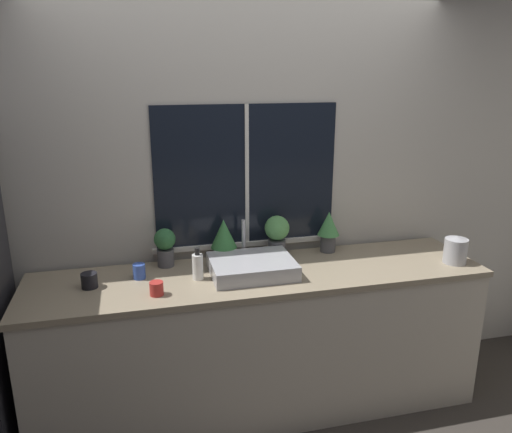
{
  "coord_description": "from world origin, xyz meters",
  "views": [
    {
      "loc": [
        -0.69,
        -2.35,
        2.09
      ],
      "look_at": [
        -0.03,
        0.31,
        1.27
      ],
      "focal_mm": 35.0,
      "sensor_mm": 36.0,
      "label": 1
    }
  ],
  "objects_px": {
    "potted_plant_far_left": "(165,245)",
    "mug_red": "(157,289)",
    "potted_plant_far_right": "(328,229)",
    "potted_plant_center_right": "(277,233)",
    "sink": "(252,266)",
    "soap_bottle": "(198,266)",
    "mug_black": "(89,280)",
    "kettle": "(456,250)",
    "mug_blue": "(139,271)",
    "potted_plant_center_left": "(224,237)"
  },
  "relations": [
    {
      "from": "mug_black",
      "to": "kettle",
      "type": "relative_size",
      "value": 0.51
    },
    {
      "from": "potted_plant_far_left",
      "to": "kettle",
      "type": "distance_m",
      "value": 1.8
    },
    {
      "from": "soap_bottle",
      "to": "mug_blue",
      "type": "distance_m",
      "value": 0.34
    },
    {
      "from": "mug_black",
      "to": "kettle",
      "type": "distance_m",
      "value": 2.19
    },
    {
      "from": "potted_plant_far_left",
      "to": "potted_plant_center_left",
      "type": "bearing_deg",
      "value": 0.0
    },
    {
      "from": "mug_black",
      "to": "potted_plant_center_left",
      "type": "bearing_deg",
      "value": 15.51
    },
    {
      "from": "soap_bottle",
      "to": "mug_blue",
      "type": "height_order",
      "value": "soap_bottle"
    },
    {
      "from": "sink",
      "to": "soap_bottle",
      "type": "height_order",
      "value": "sink"
    },
    {
      "from": "sink",
      "to": "potted_plant_far_left",
      "type": "distance_m",
      "value": 0.55
    },
    {
      "from": "sink",
      "to": "potted_plant_center_right",
      "type": "height_order",
      "value": "potted_plant_center_right"
    },
    {
      "from": "potted_plant_far_right",
      "to": "soap_bottle",
      "type": "relative_size",
      "value": 1.42
    },
    {
      "from": "potted_plant_far_left",
      "to": "mug_red",
      "type": "height_order",
      "value": "potted_plant_far_left"
    },
    {
      "from": "soap_bottle",
      "to": "mug_blue",
      "type": "bearing_deg",
      "value": 164.59
    },
    {
      "from": "mug_red",
      "to": "kettle",
      "type": "distance_m",
      "value": 1.83
    },
    {
      "from": "mug_red",
      "to": "mug_blue",
      "type": "relative_size",
      "value": 0.86
    },
    {
      "from": "potted_plant_far_left",
      "to": "soap_bottle",
      "type": "relative_size",
      "value": 1.25
    },
    {
      "from": "soap_bottle",
      "to": "mug_black",
      "type": "relative_size",
      "value": 2.14
    },
    {
      "from": "potted_plant_center_left",
      "to": "soap_bottle",
      "type": "relative_size",
      "value": 1.41
    },
    {
      "from": "mug_blue",
      "to": "sink",
      "type": "bearing_deg",
      "value": -7.53
    },
    {
      "from": "potted_plant_center_left",
      "to": "potted_plant_center_right",
      "type": "bearing_deg",
      "value": 0.0
    },
    {
      "from": "potted_plant_center_right",
      "to": "mug_red",
      "type": "relative_size",
      "value": 3.58
    },
    {
      "from": "potted_plant_center_right",
      "to": "mug_black",
      "type": "relative_size",
      "value": 3.02
    },
    {
      "from": "potted_plant_far_right",
      "to": "kettle",
      "type": "distance_m",
      "value": 0.79
    },
    {
      "from": "potted_plant_center_right",
      "to": "potted_plant_far_right",
      "type": "distance_m",
      "value": 0.35
    },
    {
      "from": "potted_plant_far_left",
      "to": "potted_plant_far_right",
      "type": "distance_m",
      "value": 1.06
    },
    {
      "from": "potted_plant_center_right",
      "to": "soap_bottle",
      "type": "xyz_separation_m",
      "value": [
        -0.54,
        -0.25,
        -0.08
      ]
    },
    {
      "from": "potted_plant_center_right",
      "to": "mug_red",
      "type": "xyz_separation_m",
      "value": [
        -0.79,
        -0.41,
        -0.12
      ]
    },
    {
      "from": "sink",
      "to": "mug_red",
      "type": "bearing_deg",
      "value": -163.84
    },
    {
      "from": "potted_plant_center_left",
      "to": "potted_plant_far_right",
      "type": "xyz_separation_m",
      "value": [
        0.7,
        0.0,
        -0.0
      ]
    },
    {
      "from": "mug_black",
      "to": "mug_blue",
      "type": "bearing_deg",
      "value": 13.0
    },
    {
      "from": "potted_plant_far_right",
      "to": "potted_plant_center_right",
      "type": "bearing_deg",
      "value": 180.0
    },
    {
      "from": "potted_plant_far_right",
      "to": "mug_blue",
      "type": "height_order",
      "value": "potted_plant_far_right"
    },
    {
      "from": "potted_plant_center_right",
      "to": "mug_red",
      "type": "distance_m",
      "value": 0.89
    },
    {
      "from": "mug_blue",
      "to": "potted_plant_far_right",
      "type": "bearing_deg",
      "value": 7.38
    },
    {
      "from": "mug_blue",
      "to": "potted_plant_far_left",
      "type": "bearing_deg",
      "value": 44.19
    },
    {
      "from": "sink",
      "to": "mug_blue",
      "type": "relative_size",
      "value": 5.54
    },
    {
      "from": "soap_bottle",
      "to": "kettle",
      "type": "distance_m",
      "value": 1.6
    },
    {
      "from": "mug_black",
      "to": "kettle",
      "type": "height_order",
      "value": "kettle"
    },
    {
      "from": "potted_plant_far_left",
      "to": "mug_red",
      "type": "bearing_deg",
      "value": -100.87
    },
    {
      "from": "soap_bottle",
      "to": "mug_black",
      "type": "bearing_deg",
      "value": 177.32
    },
    {
      "from": "potted_plant_center_right",
      "to": "kettle",
      "type": "distance_m",
      "value": 1.12
    },
    {
      "from": "mug_blue",
      "to": "kettle",
      "type": "relative_size",
      "value": 0.51
    },
    {
      "from": "potted_plant_far_right",
      "to": "soap_bottle",
      "type": "xyz_separation_m",
      "value": [
        -0.9,
        -0.25,
        -0.08
      ]
    },
    {
      "from": "potted_plant_far_left",
      "to": "mug_black",
      "type": "height_order",
      "value": "potted_plant_far_left"
    },
    {
      "from": "mug_black",
      "to": "mug_blue",
      "type": "relative_size",
      "value": 1.02
    },
    {
      "from": "mug_blue",
      "to": "kettle",
      "type": "bearing_deg",
      "value": -6.61
    },
    {
      "from": "potted_plant_far_right",
      "to": "soap_bottle",
      "type": "distance_m",
      "value": 0.93
    },
    {
      "from": "potted_plant_far_right",
      "to": "mug_red",
      "type": "relative_size",
      "value": 3.61
    },
    {
      "from": "potted_plant_center_left",
      "to": "potted_plant_far_right",
      "type": "height_order",
      "value": "potted_plant_far_right"
    },
    {
      "from": "sink",
      "to": "potted_plant_center_left",
      "type": "xyz_separation_m",
      "value": [
        -0.12,
        0.24,
        0.11
      ]
    }
  ]
}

